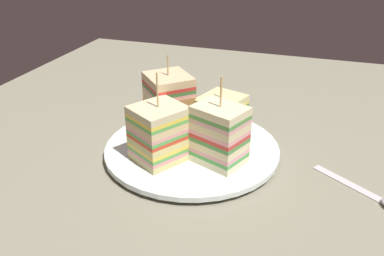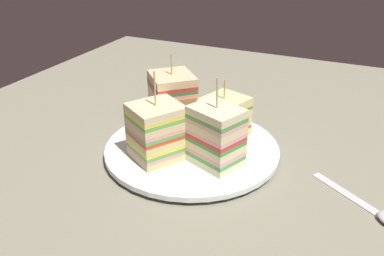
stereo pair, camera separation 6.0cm
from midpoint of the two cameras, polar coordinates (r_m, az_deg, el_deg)
The scene contains 8 objects.
ground_plane at distance 62.74cm, azimuth 2.75°, elevation -4.35°, with size 111.26×95.62×1.80cm, color gray.
plate at distance 61.87cm, azimuth 2.79°, elevation -2.99°, with size 25.94×25.94×1.35cm.
sandwich_wedge_0 at distance 55.73cm, azimuth 6.38°, elevation -1.22°, with size 7.32×8.20×12.52cm.
sandwich_wedge_1 at distance 63.31cm, azimuth 7.07°, elevation 1.33°, with size 8.25×7.68×9.42cm.
sandwich_wedge_2 at distance 63.76cm, azimuth -0.01°, elevation 3.30°, with size 9.11×9.08×12.71cm.
sandwich_wedge_3 at distance 57.05cm, azimuth -1.86°, elevation -0.57°, with size 9.00×8.82×12.77cm.
chip_pile at distance 60.93cm, azimuth 2.63°, elevation -1.30°, with size 5.81×7.19×3.80cm.
spoon at distance 56.02cm, azimuth 27.56°, elevation -10.49°, with size 9.45×12.59×1.00cm.
Camera 2 is at (48.79, 22.63, 31.56)cm, focal length 38.58 mm.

